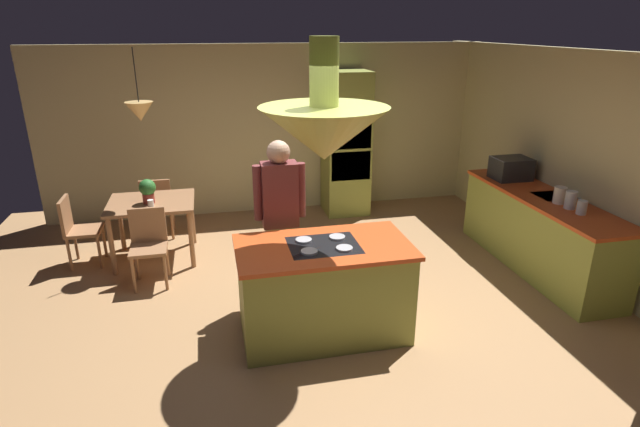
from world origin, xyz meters
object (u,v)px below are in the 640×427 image
Objects in this scene: kitchen_island at (324,289)px; chair_facing_island at (149,241)px; canister_flour at (582,207)px; person_at_island at (280,212)px; potted_plant_on_table at (148,190)px; canister_sugar at (571,200)px; dining_table at (152,209)px; microwave_on_counter at (511,168)px; chair_at_corner at (77,227)px; chair_by_back_wall at (157,204)px; canister_tea at (560,195)px; oven_tower at (346,144)px; cup_on_table at (151,204)px.

kitchen_island is 2.23m from chair_facing_island.
canister_flour is (4.54, -1.25, 0.49)m from chair_facing_island.
person_at_island is 5.82× the size of potted_plant_on_table.
person_at_island is at bearing -42.96° from potted_plant_on_table.
canister_sugar is (4.56, -1.67, 0.09)m from potted_plant_on_table.
dining_table is 2.24× the size of microwave_on_counter.
canister_sugar is at bearing -107.65° from chair_at_corner.
person_at_island is 2.01× the size of chair_by_back_wall.
kitchen_island is at bearing -172.56° from canister_sugar.
potted_plant_on_table is 0.65× the size of microwave_on_counter.
canister_flour is 0.32× the size of microwave_on_counter.
microwave_on_counter is (4.54, 0.09, 0.56)m from chair_facing_island.
person_at_island is at bearing 176.98° from canister_tea.
kitchen_island is at bearing -51.01° from dining_table.
chair_by_back_wall is 5.15m from canister_sugar.
chair_at_corner is at bearing 180.00° from dining_table.
kitchen_island is at bearing -176.15° from canister_flour.
person_at_island is 9.25× the size of canister_tea.
dining_table is 3.43× the size of potted_plant_on_table.
oven_tower is 3.06m from dining_table.
chair_by_back_wall is at bearing -53.67° from chair_at_corner.
person_at_island is 19.42× the size of cup_on_table.
canister_flour is (4.52, -1.69, 0.19)m from cup_on_table.
cup_on_table is at bearing 139.98° from person_at_island.
potted_plant_on_table is at bearing 91.50° from chair_facing_island.
canister_flour reaches higher than cup_on_table.
chair_facing_island is 4.65m from canister_tea.
chair_by_back_wall is at bearing 91.30° from cup_on_table.
chair_facing_island is 4.69m from canister_sugar.
microwave_on_counter is at bearing -6.41° from potted_plant_on_table.
cup_on_table is 4.77m from canister_sugar.
oven_tower reaches higher than chair_facing_island.
chair_at_corner is (-2.59, 2.10, 0.04)m from kitchen_island.
canister_flour is at bearing -90.00° from canister_tea.
canister_tea is (3.13, -0.17, 0.00)m from person_at_island.
canister_flour is at bearing 3.85° from kitchen_island.
microwave_on_counter is at bearing 90.00° from canister_tea.
canister_flour reaches higher than chair_at_corner.
cup_on_table is (-1.68, 1.88, 0.34)m from kitchen_island.
microwave_on_counter is at bearing 28.32° from kitchen_island.
canister_flour is (1.74, -3.05, -0.09)m from oven_tower.
chair_by_back_wall is 4.44× the size of canister_sugar.
canister_tea is 0.98m from microwave_on_counter.
canister_flour is at bearing -60.31° from oven_tower.
oven_tower is 3.91m from chair_at_corner.
canister_flour is at bearing -22.81° from dining_table.
canister_sugar is 1.04× the size of canister_tea.
dining_table is at bearing 161.16° from canister_tea.
microwave_on_counter is (4.52, -0.35, 0.25)m from cup_on_table.
chair_by_back_wall is (-2.80, -0.49, -0.58)m from oven_tower.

